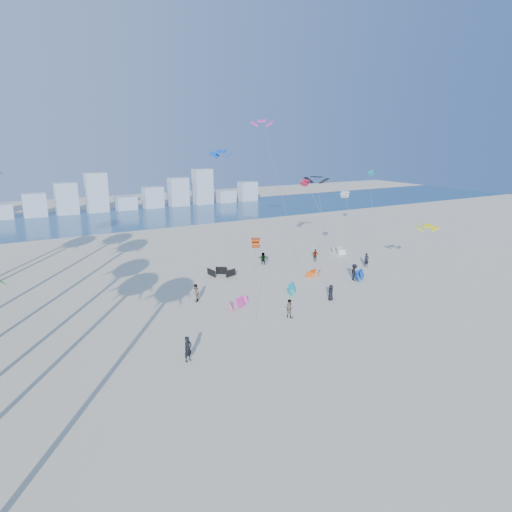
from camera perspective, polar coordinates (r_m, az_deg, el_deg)
ground at (r=33.24m, az=9.64°, el=-14.22°), size 220.00×220.00×0.00m
ocean at (r=97.40m, az=-18.35°, el=4.29°), size 220.00×220.00×0.00m
kitesurfer_near at (r=34.61m, az=-8.33°, el=-11.19°), size 0.82×0.69×1.90m
kitesurfer_mid at (r=42.23m, az=4.08°, el=-6.40°), size 0.92×1.02×1.70m
kitesurfers_far at (r=53.54m, az=5.68°, el=-1.90°), size 24.36×16.03×1.90m
grounded_kites at (r=54.05m, az=4.67°, el=-2.16°), size 24.27×14.67×1.06m
flying_kites at (r=56.10m, az=5.78°, el=9.54°), size 29.97×26.13×18.41m
distant_skyline at (r=106.49m, az=-20.25°, el=6.62°), size 85.00×3.00×8.40m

